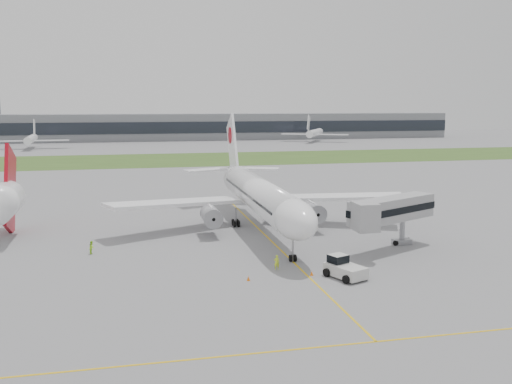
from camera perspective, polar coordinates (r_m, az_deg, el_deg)
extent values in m
plane|color=gray|center=(86.57, 0.91, -4.32)|extent=(600.00, 600.00, 0.00)
cube|color=#36541F|center=(203.86, -6.99, 3.26)|extent=(600.00, 50.00, 0.02)
cube|color=gray|center=(312.82, -9.02, 6.45)|extent=(320.00, 22.00, 14.00)
cube|color=#1F242D|center=(301.86, -8.88, 6.36)|extent=(320.00, 0.60, 6.00)
cylinder|color=white|center=(89.30, 0.32, -0.25)|extent=(5.00, 38.00, 5.00)
ellipsoid|color=white|center=(70.74, 3.85, -2.70)|extent=(5.00, 11.00, 5.00)
cube|color=black|center=(69.62, 4.09, -2.13)|extent=(3.20, 1.54, 1.14)
cone|color=white|center=(110.54, -2.23, 1.93)|extent=(5.00, 10.53, 6.16)
cube|color=white|center=(89.53, -8.11, -1.09)|extent=(22.13, 13.52, 1.70)
cube|color=white|center=(95.08, 7.71, -0.50)|extent=(22.13, 13.52, 1.70)
cylinder|color=#9B9AA0|center=(85.91, -4.52, -2.40)|extent=(2.70, 5.20, 2.70)
cylinder|color=#9B9AA0|center=(89.51, 5.68, -1.96)|extent=(2.70, 5.20, 2.70)
cube|color=white|center=(111.51, -2.38, 4.62)|extent=(0.45, 10.90, 12.76)
cylinder|color=#A70916|center=(112.36, -2.48, 5.68)|extent=(0.60, 3.20, 3.20)
cube|color=white|center=(112.17, -4.97, 2.21)|extent=(9.54, 6.34, 0.35)
cube|color=white|center=(113.91, 0.02, 2.35)|extent=(9.54, 6.34, 0.35)
cylinder|color=gray|center=(72.12, 3.70, -5.77)|extent=(0.24, 0.24, 3.10)
cylinder|color=black|center=(92.48, -2.03, -3.12)|extent=(1.40, 1.10, 1.10)
cylinder|color=black|center=(93.83, 1.82, -2.94)|extent=(1.40, 1.10, 1.10)
cube|color=silver|center=(66.46, 8.95, -7.77)|extent=(4.31, 5.47, 1.28)
cube|color=silver|center=(67.05, 8.20, -6.65)|extent=(2.43, 2.32, 1.07)
cube|color=black|center=(67.04, 8.20, -6.61)|extent=(2.50, 2.39, 0.91)
cylinder|color=black|center=(66.73, 7.07, -8.00)|extent=(0.71, 1.03, 0.96)
cylinder|color=black|center=(68.63, 8.88, -7.56)|extent=(0.71, 1.03, 0.96)
cylinder|color=black|center=(64.51, 9.01, -8.64)|extent=(0.71, 1.03, 0.96)
cylinder|color=black|center=(66.47, 10.81, -8.16)|extent=(0.71, 1.03, 0.96)
cube|color=#979799|center=(79.71, 13.45, -1.68)|extent=(14.68, 9.46, 3.18)
cube|color=black|center=(79.71, 13.45, -1.68)|extent=(14.92, 9.65, 0.95)
cube|color=#979799|center=(73.78, 10.84, -2.43)|extent=(2.75, 3.60, 3.60)
cylinder|color=gray|center=(83.21, 14.41, -3.73)|extent=(0.74, 0.74, 4.02)
cube|color=gray|center=(83.57, 14.37, -4.83)|extent=(2.94, 2.46, 0.74)
cylinder|color=black|center=(82.50, 13.80, -4.98)|extent=(0.61, 0.80, 0.74)
cylinder|color=black|center=(84.66, 14.93, -4.67)|extent=(0.61, 0.80, 0.74)
cone|color=orange|center=(64.84, -0.76, -8.63)|extent=(0.39, 0.39, 0.53)
cone|color=orange|center=(66.96, 5.60, -8.10)|extent=(0.39, 0.39, 0.54)
imported|color=#D4F328|center=(68.80, 2.08, -7.04)|extent=(0.68, 0.47, 1.82)
imported|color=#B3FD2A|center=(78.87, -16.09, -5.34)|extent=(0.84, 0.98, 1.75)
cube|color=#A70916|center=(95.95, -23.39, 0.20)|extent=(0.67, 11.56, 14.55)
cylinder|color=white|center=(89.77, -24.12, -0.96)|extent=(5.11, 10.90, 4.99)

